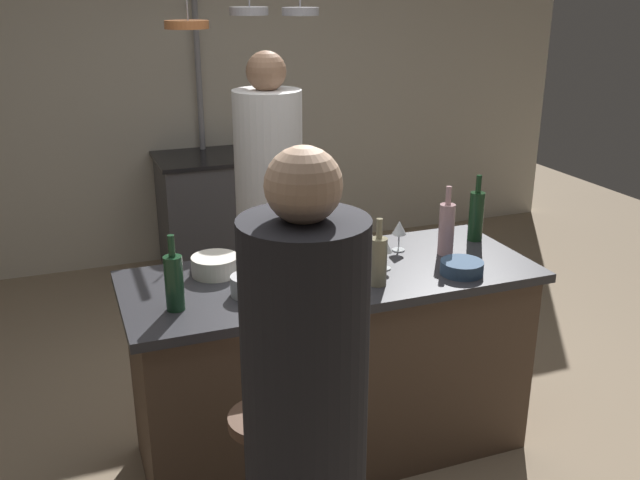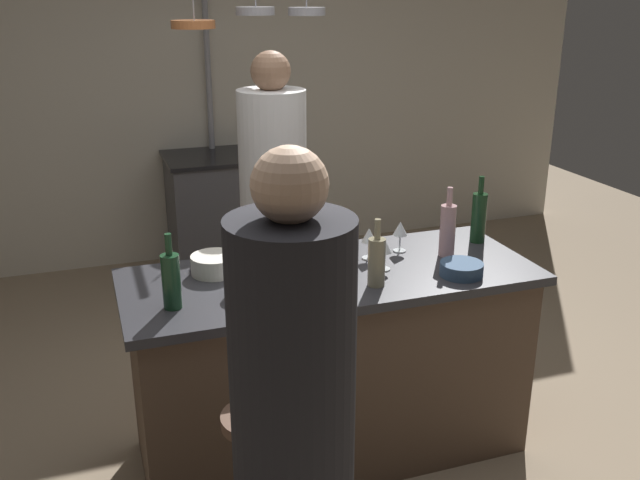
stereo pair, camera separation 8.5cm
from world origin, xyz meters
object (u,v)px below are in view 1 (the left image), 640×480
object	(u,v)px
mixing_bowl_ceramic	(215,265)
guest_left	(306,450)
cutting_board	(308,260)
wine_bottle_rose	(446,228)
pepper_mill	(306,263)
wine_bottle_green	(174,282)
wine_glass_near_left_guest	(385,247)
wine_bottle_white	(378,260)
mixing_bowl_steel	(249,285)
wine_glass_by_chef	(369,236)
mixing_bowl_blue	(462,268)
stove_range	(213,213)
chef	(270,223)
wine_bottle_red	(476,215)
wine_glass_near_right_guest	(399,229)

from	to	relation	value
mixing_bowl_ceramic	guest_left	bearing A→B (deg)	-89.94
guest_left	cutting_board	distance (m)	1.22
wine_bottle_rose	pepper_mill	bearing A→B (deg)	-169.95
wine_bottle_green	wine_glass_near_left_guest	world-z (taller)	wine_bottle_green
wine_bottle_white	mixing_bowl_steel	distance (m)	0.54
wine_glass_by_chef	mixing_bowl_blue	distance (m)	0.44
wine_bottle_green	pepper_mill	bearing A→B (deg)	2.89
stove_range	pepper_mill	size ratio (longest dim) A/B	4.24
chef	cutting_board	world-z (taller)	chef
wine_bottle_green	wine_glass_by_chef	size ratio (longest dim) A/B	2.07
stove_range	wine_bottle_white	distance (m)	2.70
wine_bottle_red	mixing_bowl_ceramic	xyz separation A→B (m)	(-1.29, 0.02, -0.09)
pepper_mill	wine_glass_near_right_guest	size ratio (longest dim) A/B	1.44
cutting_board	wine_glass_near_left_guest	size ratio (longest dim) A/B	2.19
pepper_mill	wine_bottle_red	distance (m)	0.99
wine_bottle_white	wine_bottle_red	bearing A→B (deg)	25.92
wine_bottle_red	wine_glass_by_chef	xyz separation A→B (m)	(-0.59, -0.04, -0.02)
guest_left	pepper_mill	xyz separation A→B (m)	(0.32, 0.88, 0.22)
stove_range	wine_bottle_white	world-z (taller)	wine_bottle_white
chef	wine_bottle_white	distance (m)	1.19
wine_glass_by_chef	mixing_bowl_blue	world-z (taller)	wine_glass_by_chef
guest_left	wine_glass_near_left_guest	distance (m)	1.20
wine_bottle_white	mixing_bowl_steel	world-z (taller)	wine_bottle_white
chef	mixing_bowl_blue	size ratio (longest dim) A/B	9.47
stove_range	wine_bottle_green	size ratio (longest dim) A/B	2.94
stove_range	pepper_mill	xyz separation A→B (m)	(-0.16, -2.55, 0.56)
wine_bottle_white	wine_glass_near_left_guest	distance (m)	0.18
wine_bottle_rose	wine_glass_by_chef	size ratio (longest dim) A/B	2.22
pepper_mill	wine_glass_by_chef	distance (m)	0.43
mixing_bowl_steel	wine_bottle_green	bearing A→B (deg)	-173.60
cutting_board	wine_bottle_white	world-z (taller)	wine_bottle_white
wine_bottle_red	wine_glass_near_left_guest	distance (m)	0.61
guest_left	mixing_bowl_ceramic	world-z (taller)	guest_left
guest_left	wine_bottle_red	distance (m)	1.73
wine_bottle_white	wine_bottle_rose	xyz separation A→B (m)	(0.44, 0.21, 0.02)
wine_bottle_red	mixing_bowl_steel	xyz separation A→B (m)	(-1.21, -0.24, -0.09)
mixing_bowl_ceramic	wine_bottle_white	bearing A→B (deg)	-29.84
wine_bottle_green	wine_bottle_red	size ratio (longest dim) A/B	0.93
chef	wine_glass_by_chef	size ratio (longest dim) A/B	12.05
wine_bottle_white	wine_glass_near_right_guest	xyz separation A→B (m)	(0.26, 0.33, -0.00)
guest_left	cutting_board	xyz separation A→B (m)	(0.42, 1.14, 0.12)
pepper_mill	mixing_bowl_ceramic	size ratio (longest dim) A/B	1.04
wine_glass_near_left_guest	wine_glass_near_right_guest	bearing A→B (deg)	48.41
chef	wine_glass_near_right_guest	bearing A→B (deg)	-65.90
wine_bottle_rose	chef	bearing A→B (deg)	120.26
mixing_bowl_blue	guest_left	bearing A→B (deg)	-141.98
wine_bottle_green	wine_bottle_white	world-z (taller)	wine_bottle_green
wine_bottle_white	wine_bottle_red	xyz separation A→B (m)	(0.68, 0.33, 0.02)
cutting_board	mixing_bowl_blue	world-z (taller)	mixing_bowl_blue
chef	wine_bottle_white	xyz separation A→B (m)	(0.11, -1.17, 0.19)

